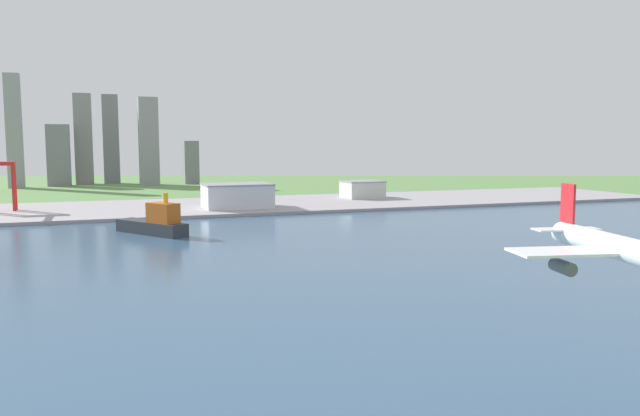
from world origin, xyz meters
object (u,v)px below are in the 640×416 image
(airplane_landing, at_px, (624,250))
(warehouse_annex, at_px, (362,189))
(container_barge, at_px, (155,223))
(warehouse_main, at_px, (237,196))

(airplane_landing, height_order, warehouse_annex, airplane_landing)
(container_barge, height_order, warehouse_annex, container_barge)
(container_barge, bearing_deg, warehouse_main, 56.71)
(airplane_landing, height_order, warehouse_main, airplane_landing)
(airplane_landing, distance_m, container_barge, 283.57)
(airplane_landing, bearing_deg, warehouse_annex, 72.07)
(warehouse_main, distance_m, warehouse_annex, 136.59)
(airplane_landing, xyz_separation_m, warehouse_annex, (139.58, 431.38, -22.64))
(airplane_landing, distance_m, warehouse_annex, 453.96)
(airplane_landing, relative_size, warehouse_main, 0.90)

